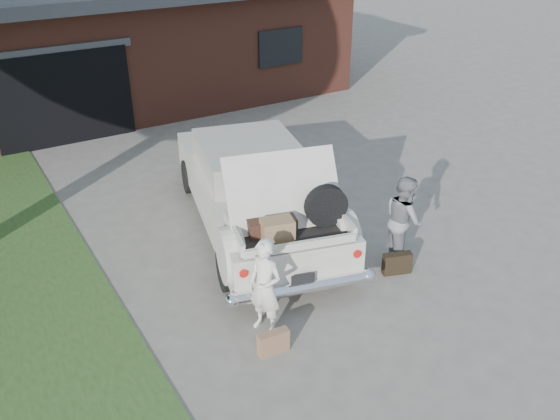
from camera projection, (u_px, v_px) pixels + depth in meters
ground at (300, 288)px, 9.17m from camera, size 90.00×90.00×0.00m
house at (117, 36)px, 17.46m from camera, size 12.80×7.80×3.30m
sedan at (255, 189)px, 10.48m from camera, size 3.27×5.63×2.04m
woman_left at (265, 287)px, 7.98m from camera, size 0.51×0.61×1.43m
woman_right at (404, 219)px, 9.56m from camera, size 0.77×0.87×1.50m
suitcase_left at (273, 342)px, 7.82m from camera, size 0.43×0.16×0.33m
suitcase_right at (397, 263)px, 9.46m from camera, size 0.49×0.29×0.36m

